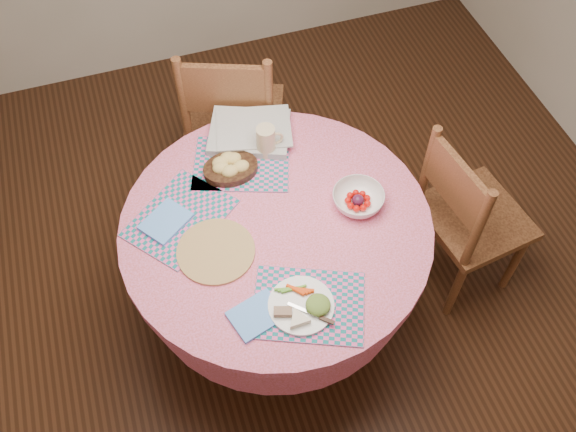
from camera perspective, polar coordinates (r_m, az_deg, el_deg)
name	(u,v)px	position (r m, az deg, el deg)	size (l,w,h in m)	color
ground	(278,312)	(3.16, -0.87, -8.54)	(4.00, 4.00, 0.00)	#331C0F
room_envelope	(271,19)	(1.82, -1.56, 17.10)	(4.01, 4.01, 2.71)	silver
dining_table	(277,251)	(2.68, -1.01, -3.09)	(1.24, 1.24, 0.75)	pink
chair_right	(467,216)	(2.96, 15.61, -0.03)	(0.48, 0.50, 0.95)	brown
chair_back	(233,118)	(3.21, -4.92, 8.67)	(0.60, 0.59, 1.02)	brown
placemat_front	(309,305)	(2.33, 1.84, -7.90)	(0.40, 0.30, 0.01)	#157176
placemat_left	(180,218)	(2.57, -9.56, -0.17)	(0.40, 0.30, 0.01)	#157176
placemat_back	(242,164)	(2.71, -4.15, 4.66)	(0.40, 0.30, 0.01)	#157176
wicker_trivet	(216,251)	(2.46, -6.42, -3.13)	(0.30, 0.30, 0.01)	#A26F46
napkin_near	(256,315)	(2.31, -2.82, -8.81)	(0.18, 0.14, 0.01)	#63A2FF
napkin_far	(166,221)	(2.56, -10.81, -0.47)	(0.18, 0.14, 0.01)	#63A2FF
dinner_plate	(304,305)	(2.31, 1.43, -7.92)	(0.24, 0.24, 0.05)	white
bread_bowl	(230,166)	(2.66, -5.20, 4.44)	(0.23, 0.23, 0.08)	black
latte_mug	(266,141)	(2.69, -1.93, 6.69)	(0.12, 0.08, 0.14)	beige
fruit_bowl	(358,199)	(2.57, 6.25, 1.48)	(0.26, 0.26, 0.06)	white
newspaper_stack	(250,132)	(2.80, -3.39, 7.51)	(0.42, 0.38, 0.04)	silver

